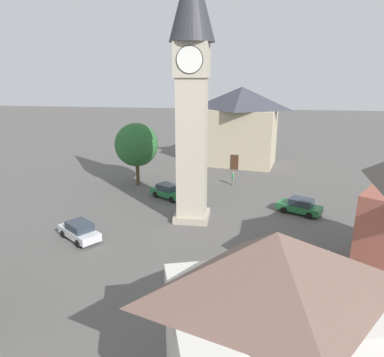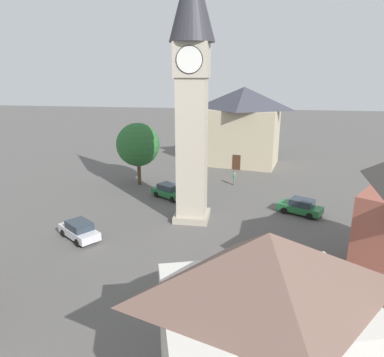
% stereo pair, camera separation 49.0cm
% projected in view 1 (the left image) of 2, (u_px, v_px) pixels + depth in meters
% --- Properties ---
extents(ground_plane, '(200.00, 200.00, 0.00)m').
position_uv_depth(ground_plane, '(192.00, 219.00, 33.91)').
color(ground_plane, '#565451').
extents(clock_tower, '(3.80, 3.80, 22.46)m').
position_uv_depth(clock_tower, '(192.00, 72.00, 30.12)').
color(clock_tower, '#A59C89').
rests_on(clock_tower, ground).
extents(car_blue_kerb, '(4.38, 3.65, 1.53)m').
position_uv_depth(car_blue_kerb, '(168.00, 191.00, 39.26)').
color(car_blue_kerb, '#236B38').
rests_on(car_blue_kerb, ground).
extents(car_silver_kerb, '(3.77, 4.34, 1.53)m').
position_uv_depth(car_silver_kerb, '(264.00, 269.00, 23.94)').
color(car_silver_kerb, silver).
rests_on(car_silver_kerb, ground).
extents(car_red_corner, '(4.31, 3.83, 1.53)m').
position_uv_depth(car_red_corner, '(79.00, 231.00, 29.60)').
color(car_red_corner, silver).
rests_on(car_red_corner, ground).
extents(car_white_side, '(4.44, 3.40, 1.53)m').
position_uv_depth(car_white_side, '(300.00, 206.00, 34.98)').
color(car_white_side, '#236B38').
rests_on(car_white_side, ground).
extents(pedestrian, '(0.25, 0.56, 1.69)m').
position_uv_depth(pedestrian, '(233.00, 177.00, 43.62)').
color(pedestrian, '#706656').
rests_on(pedestrian, ground).
extents(tree, '(5.11, 5.11, 7.48)m').
position_uv_depth(tree, '(136.00, 145.00, 42.59)').
color(tree, brown).
rests_on(tree, ground).
extents(building_shop_left, '(11.38, 9.00, 11.11)m').
position_uv_depth(building_shop_left, '(241.00, 126.00, 52.16)').
color(building_shop_left, tan).
rests_on(building_shop_left, ground).
extents(building_corner_back, '(9.76, 8.27, 7.66)m').
position_uv_depth(building_corner_back, '(271.00, 318.00, 14.41)').
color(building_corner_back, beige).
rests_on(building_corner_back, ground).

